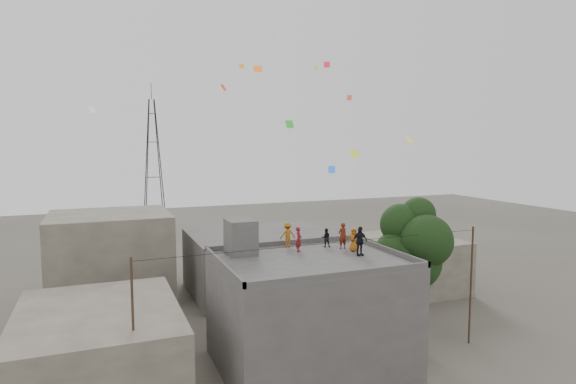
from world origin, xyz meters
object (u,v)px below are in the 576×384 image
stair_head_box (241,237)px  transmission_tower (153,170)px  person_red_adult (342,236)px  tree (414,246)px  person_dark_adult (360,241)px

stair_head_box → transmission_tower: size_ratio=0.10×
stair_head_box → person_red_adult: (6.10, -0.96, -0.20)m
stair_head_box → transmission_tower: transmission_tower is taller
stair_head_box → person_red_adult: stair_head_box is taller
tree → person_dark_adult: tree is taller
person_red_adult → person_dark_adult: person_dark_adult is taller
tree → person_dark_adult: 4.55m
stair_head_box → person_red_adult: 6.18m
transmission_tower → person_dark_adult: transmission_tower is taller
person_red_adult → person_dark_adult: bearing=84.4°
tree → transmission_tower: size_ratio=0.45×
tree → person_dark_adult: (-4.39, -0.88, 0.84)m
person_dark_adult → transmission_tower: bearing=94.3°
person_red_adult → stair_head_box: bearing=-16.9°
tree → person_dark_adult: bearing=-168.7°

